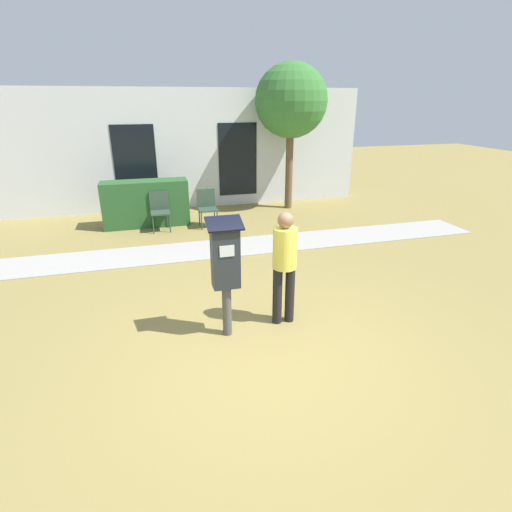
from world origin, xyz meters
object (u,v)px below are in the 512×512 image
Objects in this scene: parking_meter at (226,263)px; outdoor_chair_middle at (207,205)px; outdoor_chair_left at (160,208)px; person_standing at (285,260)px.

outdoor_chair_middle is (0.52, 4.87, -0.49)m from parking_meter.
parking_meter is 1.77× the size of outdoor_chair_left.
outdoor_chair_middle is at bearing 83.93° from parking_meter.
person_standing is 1.76× the size of outdoor_chair_middle.
outdoor_chair_middle is (1.11, -0.01, 0.00)m from outdoor_chair_left.
outdoor_chair_middle is (-0.30, 4.77, -0.40)m from person_standing.
parking_meter is at bearing -65.06° from outdoor_chair_left.
parking_meter is 0.83m from person_standing.
outdoor_chair_left is (-1.41, 4.78, -0.40)m from person_standing.
parking_meter is 1.77× the size of outdoor_chair_middle.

